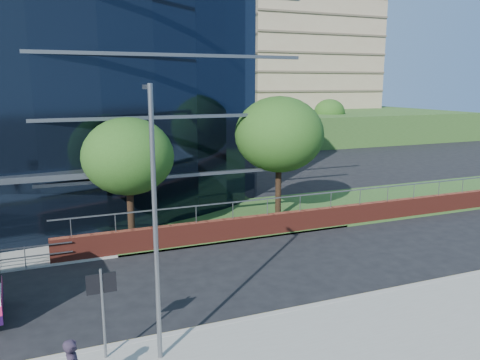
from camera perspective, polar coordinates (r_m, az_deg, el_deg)
name	(u,v)px	position (r m, az deg, el deg)	size (l,w,h in m)	color
grass_verge	(374,202)	(33.88, 16.06, -2.60)	(36.00, 8.00, 0.12)	#2D511E
retaining_wall	(359,214)	(28.53, 14.32, -4.00)	(34.00, 0.40, 2.11)	maroon
apartment_block	(237,65)	(77.44, -0.42, 13.85)	(60.00, 42.00, 30.00)	#2D511E
street_sign	(102,295)	(14.47, -16.48, -13.27)	(0.85, 0.09, 2.80)	slate
tree_far_c	(128,157)	(24.25, -13.48, 2.80)	(4.62, 4.62, 6.51)	black
tree_far_d	(279,135)	(27.87, 4.80, 5.54)	(5.28, 5.28, 7.44)	black
tree_dist_e	(228,113)	(58.55, -1.49, 8.12)	(4.62, 4.62, 6.51)	black
tree_dist_f	(329,112)	(67.57, 10.84, 8.11)	(4.29, 4.29, 6.05)	black
streetlight_east	(155,218)	(13.32, -10.35, -4.63)	(0.15, 0.77, 8.00)	slate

